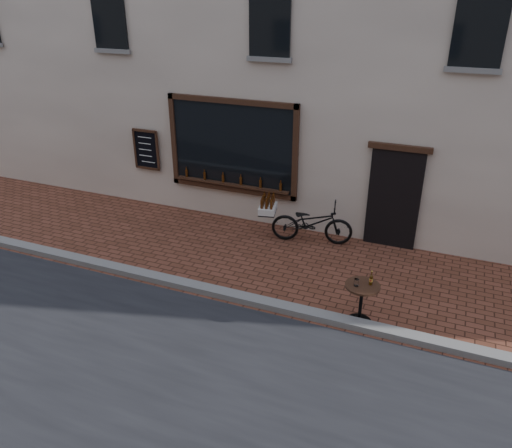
% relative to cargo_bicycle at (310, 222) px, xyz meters
% --- Properties ---
extents(ground, '(90.00, 90.00, 0.00)m').
position_rel_cargo_bicycle_xyz_m(ground, '(-0.22, -2.94, -0.49)').
color(ground, '#562B1B').
rests_on(ground, ground).
extents(kerb, '(90.00, 0.25, 0.12)m').
position_rel_cargo_bicycle_xyz_m(kerb, '(-0.22, -2.74, -0.43)').
color(kerb, slate).
rests_on(kerb, ground).
extents(cargo_bicycle, '(2.16, 1.00, 1.02)m').
position_rel_cargo_bicycle_xyz_m(cargo_bicycle, '(0.00, 0.00, 0.00)').
color(cargo_bicycle, black).
rests_on(cargo_bicycle, ground).
extents(bistro_table, '(0.59, 0.59, 1.01)m').
position_rel_cargo_bicycle_xyz_m(bistro_table, '(1.67, -2.57, 0.05)').
color(bistro_table, black).
rests_on(bistro_table, ground).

